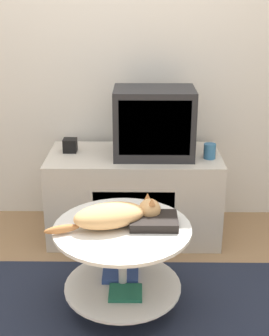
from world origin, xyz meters
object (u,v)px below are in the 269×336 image
object	(u,v)px
tv	(154,123)
cat	(115,215)
dvd_box	(154,221)
speaker	(70,145)

from	to	relation	value
tv	cat	world-z (taller)	tv
dvd_box	tv	bearing A→B (deg)	88.67
speaker	cat	distance (m)	0.95
speaker	dvd_box	world-z (taller)	speaker
speaker	dvd_box	distance (m)	1.03
tv	dvd_box	distance (m)	0.86
tv	cat	xyz separation A→B (m)	(-0.22, -0.81, -0.26)
speaker	tv	bearing A→B (deg)	-6.61
tv	cat	size ratio (longest dim) A/B	0.89
speaker	dvd_box	bearing A→B (deg)	-58.03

